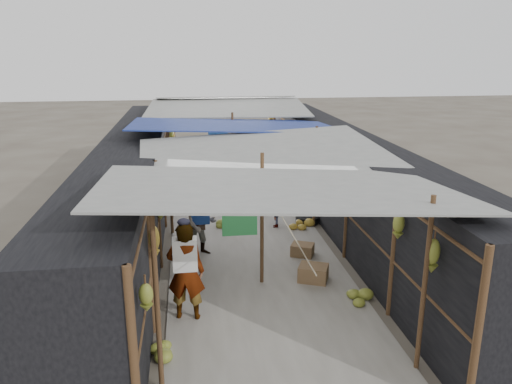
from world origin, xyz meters
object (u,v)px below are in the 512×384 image
vendor_elderly (186,272)px  shopper_blue (201,224)px  black_basin (307,220)px  vendor_seated (275,210)px  crate_near (302,250)px

vendor_elderly → shopper_blue: bearing=-86.9°
black_basin → shopper_blue: (-2.83, -1.75, 0.63)m
black_basin → vendor_seated: 1.01m
vendor_elderly → vendor_seated: (2.25, 4.21, -0.38)m
crate_near → shopper_blue: 2.32m
shopper_blue → vendor_elderly: bearing=-108.4°
black_basin → vendor_elderly: 5.49m
shopper_blue → vendor_seated: bearing=26.7°
shopper_blue → vendor_seated: shopper_blue is taller
vendor_elderly → shopper_blue: vendor_elderly is taller
black_basin → shopper_blue: shopper_blue is taller
crate_near → vendor_seated: size_ratio=0.49×
black_basin → crate_near: bearing=-106.2°
crate_near → black_basin: crate_near is taller
black_basin → shopper_blue: size_ratio=0.42×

